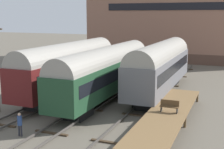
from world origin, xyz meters
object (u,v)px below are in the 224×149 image
at_px(bench, 169,106).
at_px(train_car_maroon, 69,65).
at_px(train_car_green, 106,70).
at_px(train_car_grey, 161,65).
at_px(person_worker, 20,122).

bearing_deg(bench, train_car_maroon, 154.68).
distance_m(train_car_green, train_car_maroon, 4.44).
xyz_separation_m(train_car_green, train_car_maroon, (-4.42, 0.49, 0.12)).
xyz_separation_m(train_car_maroon, train_car_grey, (8.83, 3.60, 0.02)).
bearing_deg(bench, person_worker, -146.27).
distance_m(bench, person_worker, 10.85).
distance_m(train_car_green, bench, 8.98).
xyz_separation_m(train_car_green, bench, (7.29, -5.04, -1.45)).
bearing_deg(train_car_green, bench, -34.68).
relative_size(train_car_grey, person_worker, 10.08).
height_order(train_car_maroon, bench, train_car_maroon).
bearing_deg(train_car_grey, bench, -72.53).
height_order(bench, person_worker, bench).
xyz_separation_m(train_car_maroon, person_worker, (2.69, -11.56, -2.08)).
xyz_separation_m(bench, person_worker, (-9.02, -6.02, -0.51)).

